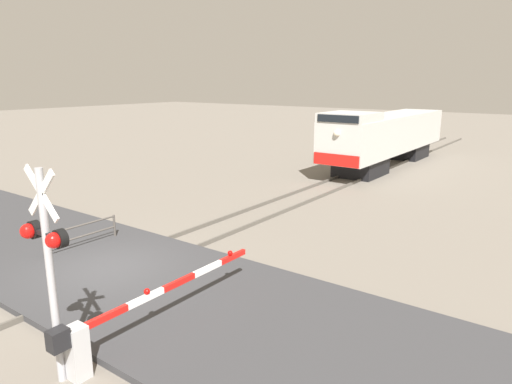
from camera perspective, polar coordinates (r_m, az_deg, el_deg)
ground_plane at (r=14.73m, az=-17.62°, el=-9.48°), size 160.00×160.00×0.00m
rail_track_left at (r=15.26m, az=-19.26°, el=-8.50°), size 0.08×80.00×0.15m
rail_track_right at (r=14.17m, az=-15.89°, el=-9.98°), size 0.08×80.00×0.15m
road_surface at (r=14.70m, az=-17.64°, el=-9.19°), size 36.00×5.99×0.16m
locomotive at (r=31.99m, az=15.75°, el=6.69°), size 2.83×15.06×3.87m
crossing_signal at (r=9.15m, az=-24.38°, el=-6.85°), size 1.18×0.33×4.19m
crossing_gate at (r=10.22m, az=-17.61°, el=-15.53°), size 0.36×5.74×1.21m
guard_railing at (r=16.60m, az=-20.72°, el=-4.81°), size 0.08×2.73×0.95m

